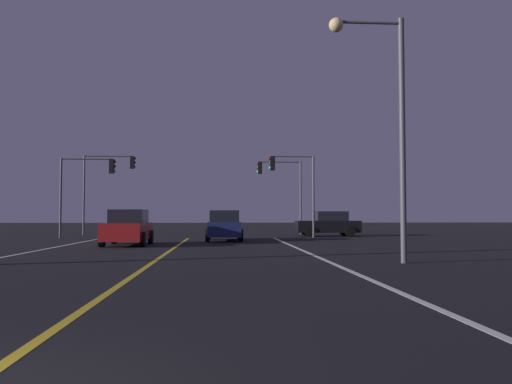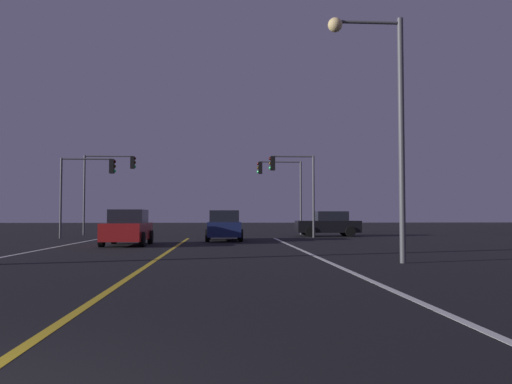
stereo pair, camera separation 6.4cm
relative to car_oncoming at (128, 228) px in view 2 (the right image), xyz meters
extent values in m
cube|color=silver|center=(7.74, -10.10, -0.82)|extent=(0.16, 35.13, 0.01)
cube|color=gold|center=(2.39, -10.10, -0.82)|extent=(0.16, 35.13, 0.01)
cylinder|color=black|center=(0.90, -1.41, -0.48)|extent=(0.22, 0.68, 0.68)
cylinder|color=black|center=(-0.90, -1.41, -0.48)|extent=(0.22, 0.68, 0.68)
cylinder|color=black|center=(0.90, 1.29, -0.48)|extent=(0.22, 0.68, 0.68)
cylinder|color=black|center=(-0.90, 1.29, -0.48)|extent=(0.22, 0.68, 0.68)
cube|color=maroon|center=(0.00, -0.06, -0.16)|extent=(1.80, 4.30, 0.80)
cube|color=black|center=(0.00, 0.19, 0.56)|extent=(1.60, 2.10, 0.64)
cube|color=red|center=(0.60, 2.04, -0.06)|extent=(0.24, 0.08, 0.16)
cube|color=red|center=(-0.60, 2.04, -0.06)|extent=(0.24, 0.08, 0.16)
cylinder|color=black|center=(3.70, 5.72, -0.48)|extent=(0.22, 0.68, 0.68)
cylinder|color=black|center=(5.50, 5.72, -0.48)|extent=(0.22, 0.68, 0.68)
cylinder|color=black|center=(3.70, 3.02, -0.48)|extent=(0.22, 0.68, 0.68)
cylinder|color=black|center=(5.50, 3.02, -0.48)|extent=(0.22, 0.68, 0.68)
cube|color=navy|center=(4.60, 4.37, -0.16)|extent=(1.80, 4.30, 0.80)
cube|color=black|center=(4.60, 4.12, 0.56)|extent=(1.60, 2.10, 0.64)
cube|color=red|center=(4.00, 2.27, -0.06)|extent=(0.24, 0.08, 0.16)
cube|color=red|center=(5.20, 2.27, -0.06)|extent=(0.24, 0.08, 0.16)
cylinder|color=black|center=(10.34, 9.27, -0.48)|extent=(0.68, 0.22, 0.68)
cylinder|color=black|center=(10.34, 11.07, -0.48)|extent=(0.68, 0.22, 0.68)
cylinder|color=black|center=(13.04, 9.27, -0.48)|extent=(0.68, 0.22, 0.68)
cylinder|color=black|center=(13.04, 11.07, -0.48)|extent=(0.68, 0.22, 0.68)
cube|color=black|center=(11.69, 10.17, -0.16)|extent=(4.30, 1.80, 0.80)
cube|color=black|center=(11.94, 10.17, 0.56)|extent=(2.10, 1.60, 0.64)
cube|color=red|center=(13.79, 9.57, -0.06)|extent=(0.08, 0.24, 0.16)
cube|color=red|center=(13.79, 10.77, -0.06)|extent=(0.08, 0.24, 0.16)
cylinder|color=#4C4C51|center=(10.34, 7.96, 1.81)|extent=(0.14, 0.14, 5.26)
cylinder|color=#4C4C51|center=(9.02, 7.96, 4.39)|extent=(2.63, 0.10, 0.10)
cube|color=black|center=(7.71, 7.96, 3.94)|extent=(0.28, 0.36, 0.90)
sphere|color=#3A0605|center=(7.55, 7.96, 4.24)|extent=(0.20, 0.20, 0.20)
sphere|color=#3C2706|center=(7.55, 7.96, 3.94)|extent=(0.20, 0.20, 0.20)
sphere|color=#19E059|center=(7.55, 7.96, 3.64)|extent=(0.20, 0.20, 0.20)
cylinder|color=#4C4C51|center=(-5.55, 7.96, 1.68)|extent=(0.14, 0.14, 5.01)
cylinder|color=#4C4C51|center=(-4.00, 7.96, 4.14)|extent=(3.11, 0.10, 0.10)
cube|color=black|center=(-2.45, 7.96, 3.69)|extent=(0.28, 0.36, 0.90)
sphere|color=#3A0605|center=(-2.29, 7.96, 3.99)|extent=(0.20, 0.20, 0.20)
sphere|color=#3C2706|center=(-2.29, 7.96, 3.69)|extent=(0.20, 0.20, 0.20)
sphere|color=#19E059|center=(-2.29, 7.96, 3.39)|extent=(0.20, 0.20, 0.20)
cylinder|color=#4C4C51|center=(10.34, 13.46, 1.91)|extent=(0.14, 0.14, 5.47)
cylinder|color=#4C4C51|center=(8.82, 13.46, 4.60)|extent=(3.03, 0.10, 0.10)
cube|color=black|center=(7.30, 13.46, 4.15)|extent=(0.28, 0.36, 0.90)
sphere|color=#3A0605|center=(7.14, 13.46, 4.45)|extent=(0.20, 0.20, 0.20)
sphere|color=#3C2706|center=(7.14, 13.46, 4.15)|extent=(0.20, 0.20, 0.20)
sphere|color=#19E059|center=(7.14, 13.46, 3.85)|extent=(0.20, 0.20, 0.20)
cylinder|color=#4C4C51|center=(-5.55, 13.46, 2.08)|extent=(0.14, 0.14, 5.80)
cylinder|color=#4C4C51|center=(-3.83, 13.46, 4.93)|extent=(3.45, 0.10, 0.10)
cube|color=black|center=(-2.10, 13.46, 4.48)|extent=(0.28, 0.36, 0.90)
sphere|color=#3A0605|center=(-1.94, 13.46, 4.78)|extent=(0.20, 0.20, 0.20)
sphere|color=#3C2706|center=(-1.94, 13.46, 4.48)|extent=(0.20, 0.20, 0.20)
sphere|color=#19E059|center=(-1.94, 13.46, 4.18)|extent=(0.20, 0.20, 0.20)
cylinder|color=#4C4C51|center=(9.89, -10.03, 2.88)|extent=(0.18, 0.18, 7.41)
cylinder|color=#4C4C51|center=(8.89, -10.03, 6.44)|extent=(2.00, 0.10, 0.10)
sphere|color=#F9D88C|center=(7.89, -10.03, 6.34)|extent=(0.44, 0.44, 0.44)
camera|label=1|loc=(4.46, -25.43, 0.60)|focal=36.90mm
camera|label=2|loc=(4.53, -25.43, 0.60)|focal=36.90mm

